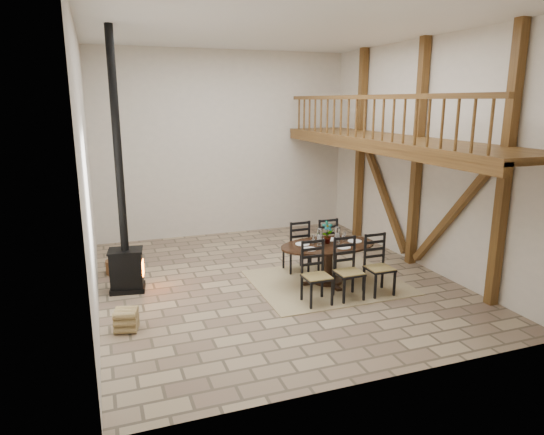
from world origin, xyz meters
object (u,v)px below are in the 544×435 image
object	(u,v)px
dining_table	(330,264)
log_stack	(126,320)
log_basket	(117,266)
wood_stove	(124,236)

from	to	relation	value
dining_table	log_stack	size ratio (longest dim) A/B	5.04
log_basket	log_stack	size ratio (longest dim) A/B	1.02
wood_stove	log_stack	size ratio (longest dim) A/B	11.19
dining_table	log_basket	world-z (taller)	dining_table
dining_table	log_stack	world-z (taller)	dining_table
dining_table	wood_stove	xyz separation A→B (m)	(-3.92, 1.08, 0.68)
wood_stove	log_basket	xyz separation A→B (m)	(-0.16, 1.13, -0.96)
wood_stove	log_basket	size ratio (longest dim) A/B	10.98
wood_stove	log_stack	distance (m)	2.02
log_stack	dining_table	bearing A→B (deg)	9.75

